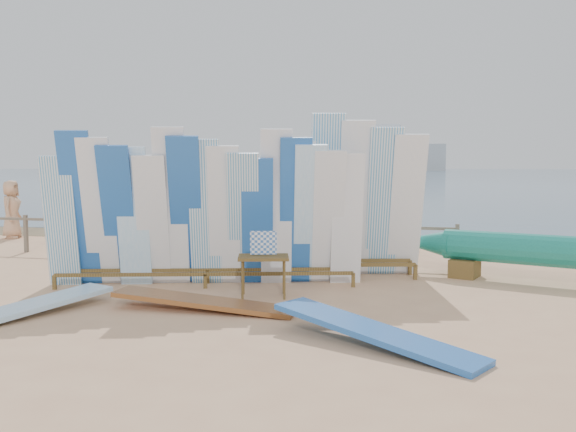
% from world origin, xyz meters
% --- Properties ---
extents(ground, '(160.00, 160.00, 0.00)m').
position_xyz_m(ground, '(0.00, 0.00, 0.00)').
color(ground, '#DAA87D').
rests_on(ground, ground).
extents(ocean, '(320.00, 240.00, 0.02)m').
position_xyz_m(ocean, '(0.00, 128.00, 0.00)').
color(ocean, '#46627D').
rests_on(ocean, ground).
extents(wet_sand_strip, '(40.00, 2.60, 0.01)m').
position_xyz_m(wet_sand_strip, '(0.00, 7.20, 0.00)').
color(wet_sand_strip, brown).
rests_on(wet_sand_strip, ground).
extents(distant_ship, '(45.00, 8.00, 14.00)m').
position_xyz_m(distant_ship, '(-12.00, 180.00, 5.31)').
color(distant_ship, '#999EA3').
rests_on(distant_ship, ocean).
extents(fence, '(12.08, 0.08, 0.90)m').
position_xyz_m(fence, '(0.00, 3.00, 0.63)').
color(fence, '#6D6352').
rests_on(fence, ground).
extents(main_surfboard_rack, '(5.41, 2.00, 2.74)m').
position_xyz_m(main_surfboard_rack, '(1.65, 0.13, 1.21)').
color(main_surfboard_rack, brown).
rests_on(main_surfboard_rack, ground).
extents(side_surfboard_rack, '(2.71, 1.35, 3.03)m').
position_xyz_m(side_surfboard_rack, '(4.07, 1.52, 1.36)').
color(side_surfboard_rack, brown).
rests_on(side_surfboard_rack, ground).
extents(outrigger_canoe, '(6.08, 2.50, 0.89)m').
position_xyz_m(outrigger_canoe, '(7.71, 1.45, 0.57)').
color(outrigger_canoe, brown).
rests_on(outrigger_canoe, ground).
extents(vendor_table, '(0.92, 0.75, 1.06)m').
position_xyz_m(vendor_table, '(2.87, -0.49, 0.35)').
color(vendor_table, brown).
rests_on(vendor_table, ground).
extents(flat_board_c, '(2.70, 0.59, 0.25)m').
position_xyz_m(flat_board_c, '(2.27, -1.55, 0.00)').
color(flat_board_c, '#995A29').
rests_on(flat_board_c, ground).
extents(flat_board_d, '(2.62, 1.81, 0.34)m').
position_xyz_m(flat_board_d, '(4.82, -2.76, 0.00)').
color(flat_board_d, blue).
rests_on(flat_board_d, ground).
extents(flat_board_b, '(1.53, 2.71, 0.24)m').
position_xyz_m(flat_board_b, '(-0.06, -2.50, 0.00)').
color(flat_board_b, '#97CDF2').
rests_on(flat_board_b, ground).
extents(beach_chair_left, '(0.62, 0.63, 0.78)m').
position_xyz_m(beach_chair_left, '(-0.16, 4.14, 0.23)').
color(beach_chair_left, red).
rests_on(beach_chair_left, ground).
extents(beach_chair_right, '(0.76, 0.76, 0.86)m').
position_xyz_m(beach_chair_right, '(1.62, 3.92, 0.25)').
color(beach_chair_right, red).
rests_on(beach_chair_right, ground).
extents(stroller, '(0.64, 0.79, 0.95)m').
position_xyz_m(stroller, '(2.27, 3.80, 0.38)').
color(stroller, red).
rests_on(stroller, ground).
extents(beachgoer_6, '(0.88, 0.59, 1.65)m').
position_xyz_m(beachgoer_6, '(1.91, 3.83, 0.82)').
color(beachgoer_6, tan).
rests_on(beachgoer_6, ground).
extents(beachgoer_8, '(0.79, 0.45, 1.55)m').
position_xyz_m(beachgoer_8, '(4.31, 3.60, 0.77)').
color(beachgoer_8, beige).
rests_on(beachgoer_8, ground).
extents(beachgoer_11, '(1.69, 0.81, 1.75)m').
position_xyz_m(beachgoer_11, '(-3.24, 7.40, 0.88)').
color(beachgoer_11, beige).
rests_on(beachgoer_11, ground).
extents(beachgoer_5, '(1.77, 1.10, 1.82)m').
position_xyz_m(beachgoer_5, '(0.21, 5.39, 0.91)').
color(beachgoer_5, beige).
rests_on(beachgoer_5, ground).
extents(beachgoer_4, '(0.98, 0.48, 1.63)m').
position_xyz_m(beachgoer_4, '(1.36, 4.50, 0.81)').
color(beachgoer_4, '#8C6042').
rests_on(beachgoer_4, ground).
extents(beachgoer_7, '(0.49, 0.67, 1.65)m').
position_xyz_m(beachgoer_7, '(2.41, 5.34, 0.83)').
color(beachgoer_7, '#8C6042').
rests_on(beachgoer_7, ground).
extents(beachgoer_9, '(1.16, 0.95, 1.68)m').
position_xyz_m(beachgoer_9, '(4.63, 6.60, 0.84)').
color(beachgoer_9, tan).
rests_on(beachgoer_9, ground).
extents(beachgoer_0, '(0.61, 0.89, 1.66)m').
position_xyz_m(beachgoer_0, '(-6.16, 5.33, 0.83)').
color(beachgoer_0, tan).
rests_on(beachgoer_0, ground).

